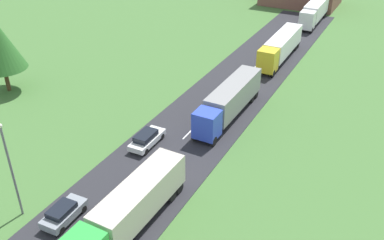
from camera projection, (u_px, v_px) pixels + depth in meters
truck_second at (130, 208)px, 32.42m from camera, size 2.72×12.66×3.53m
truck_third at (230, 100)px, 47.64m from camera, size 2.58×13.29×3.61m
truck_fourth at (281, 46)px, 62.18m from camera, size 2.59×13.99×3.51m
truck_fifth at (314, 11)px, 77.24m from camera, size 2.63×12.51×3.66m
car_third at (64, 213)px, 33.84m from camera, size 1.89×3.97×1.44m
car_fourth at (147, 139)px, 43.16m from camera, size 1.82×4.58×1.48m
lamppost_second at (11, 166)px, 32.56m from camera, size 0.36×0.36×8.52m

